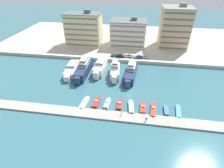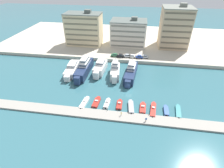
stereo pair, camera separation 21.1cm
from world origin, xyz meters
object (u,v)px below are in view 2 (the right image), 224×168
Objects in this scene: yacht_white_mid_left at (100,68)px; motorboat_red_center_right at (143,108)px; motorboat_red_left at (96,102)px; car_silver_mid_left at (127,56)px; yacht_white_center_left at (115,71)px; motorboat_red_mid_right at (153,110)px; motorboat_white_mid_left at (107,104)px; motorboat_teal_far_right at (178,111)px; motorboat_white_far_left at (84,103)px; car_white_center_left at (132,56)px; motorboat_grey_center at (131,107)px; motorboat_red_center_left at (119,104)px; car_green_far_left at (115,55)px; yacht_navy_center at (131,72)px; car_silver_center_right at (145,56)px; car_blue_center at (139,57)px; car_black_left at (120,56)px; motorboat_blue_right at (166,111)px; pedestrian_near_edge at (146,119)px; yacht_navy_left at (84,68)px; yacht_white_far_left at (72,69)px; pedestrian_mid_deck at (121,113)px.

yacht_white_mid_left is 32.71m from motorboat_red_center_right.
car_silver_mid_left is (8.43, 39.98, 2.30)m from motorboat_red_left.
yacht_white_center_left is 1.81× the size of motorboat_red_mid_right.
motorboat_teal_far_right is (26.15, -0.23, -0.20)m from motorboat_white_mid_left.
motorboat_white_far_left is 0.99× the size of motorboat_teal_far_right.
motorboat_white_far_left is 1.81× the size of car_white_center_left.
motorboat_grey_center is 0.92× the size of motorboat_red_mid_right.
car_green_far_left is (-7.46, 39.90, 2.31)m from motorboat_red_center_left.
motorboat_red_center_left is at bearing -89.28° from car_silver_mid_left.
yacht_navy_center is at bearing -88.79° from car_white_center_left.
yacht_navy_center reaches higher than car_green_far_left.
car_white_center_left is at bearing 73.93° from motorboat_red_left.
yacht_white_center_left is 3.74× the size of car_silver_center_right.
motorboat_teal_far_right is (12.69, -0.01, -0.02)m from motorboat_red_center_right.
car_green_far_left is (-2.77, 40.22, 2.16)m from motorboat_white_mid_left.
motorboat_grey_center is 40.59m from car_blue_center.
yacht_white_center_left reaches higher than motorboat_teal_far_right.
car_black_left is 3.63m from car_silver_mid_left.
pedestrian_near_edge is at bearing -138.52° from motorboat_blue_right.
yacht_white_center_left is 2.53× the size of motorboat_white_mid_left.
yacht_white_mid_left is at bearing -140.71° from car_blue_center.
motorboat_blue_right is at bearing -31.49° from yacht_navy_left.
yacht_white_far_left reaches higher than motorboat_red_left.
car_green_far_left is at bearing 121.12° from motorboat_blue_right.
motorboat_white_mid_left is 0.94× the size of motorboat_red_center_right.
motorboat_red_center_right is at bearing -3.52° from motorboat_red_center_left.
motorboat_red_center_right is at bearing -1.86° from motorboat_red_left.
motorboat_teal_far_right is (26.10, -22.24, -2.27)m from yacht_white_center_left.
yacht_navy_left is 1.06× the size of yacht_navy_center.
motorboat_blue_right is (17.17, -0.90, 0.03)m from motorboat_red_center_left.
pedestrian_mid_deck is at bearing -30.45° from motorboat_red_left.
motorboat_teal_far_right is at bearing -36.08° from yacht_white_mid_left.
motorboat_red_center_left is 1.04× the size of motorboat_blue_right.
motorboat_red_left is (4.53, 1.00, 0.02)m from motorboat_white_far_left.
car_silver_mid_left is at bearing 77.30° from yacht_white_center_left.
motorboat_white_mid_left is 8.29m from pedestrian_mid_deck.
car_silver_mid_left and car_silver_center_right have the same top height.
yacht_navy_center is 5.12× the size of car_silver_center_right.
motorboat_red_mid_right is at bearing -85.77° from car_silver_center_right.
yacht_navy_left is 36.60m from motorboat_red_center_right.
pedestrian_near_edge is at bearing -77.74° from car_silver_mid_left.
motorboat_blue_right is 1.42× the size of car_silver_mid_left.
yacht_white_far_left is 26.10m from car_green_far_left.
car_white_center_left and car_silver_center_right have the same top height.
yacht_white_mid_left reaches higher than motorboat_white_mid_left.
motorboat_white_far_left is at bearing -125.43° from yacht_navy_center.
motorboat_red_left is at bearing 178.89° from motorboat_teal_far_right.
motorboat_red_center_right is (35.09, -22.41, -1.42)m from yacht_white_far_left.
motorboat_grey_center is 40.77m from car_white_center_left.
yacht_navy_center is 23.43m from motorboat_red_center_right.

